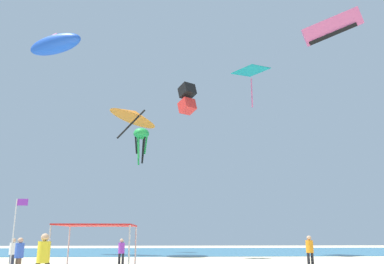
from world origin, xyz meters
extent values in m
cube|color=teal|center=(0.00, 29.49, 0.01)|extent=(110.00, 23.88, 0.03)
cylinder|color=#B2B2B7|center=(-5.74, -2.01, 1.11)|extent=(0.07, 0.07, 2.23)
cylinder|color=#B2B2B7|center=(-2.59, -2.01, 1.11)|extent=(0.07, 0.07, 2.23)
cylinder|color=#B2B2B7|center=(-5.74, 1.17, 1.11)|extent=(0.07, 0.07, 2.23)
cylinder|color=#B2B2B7|center=(-2.59, 1.17, 1.11)|extent=(0.07, 0.07, 2.23)
cube|color=red|center=(-4.16, -0.42, 2.26)|extent=(3.22, 3.24, 0.06)
cylinder|color=black|center=(-4.03, 7.05, 0.37)|extent=(0.14, 0.14, 0.74)
cylinder|color=black|center=(-3.79, 6.88, 0.37)|extent=(0.14, 0.14, 0.74)
cylinder|color=purple|center=(-3.91, 6.96, 1.06)|extent=(0.39, 0.39, 0.64)
sphere|color=tan|center=(-3.91, 6.96, 1.50)|extent=(0.24, 0.24, 0.24)
cylinder|color=yellow|center=(-5.53, -3.31, 1.24)|extent=(0.45, 0.45, 0.75)
sphere|color=tan|center=(-5.53, -3.31, 1.76)|extent=(0.28, 0.28, 0.28)
cylinder|color=blue|center=(-8.07, 1.44, 1.12)|extent=(0.41, 0.41, 0.68)
sphere|color=tan|center=(-8.07, 1.44, 1.59)|extent=(0.26, 0.26, 0.26)
cylinder|color=black|center=(7.13, 5.25, 0.41)|extent=(0.16, 0.16, 0.82)
cylinder|color=black|center=(7.41, 5.41, 0.41)|extent=(0.16, 0.16, 0.82)
cylinder|color=orange|center=(7.27, 5.33, 1.18)|extent=(0.43, 0.43, 0.72)
sphere|color=tan|center=(7.27, 5.33, 1.68)|extent=(0.27, 0.27, 0.27)
cylinder|color=#33384C|center=(-9.92, 5.80, 0.38)|extent=(0.15, 0.15, 0.76)
cylinder|color=#33384C|center=(-9.95, 5.50, 0.38)|extent=(0.15, 0.15, 0.76)
cylinder|color=white|center=(-9.94, 5.65, 1.08)|extent=(0.39, 0.39, 0.66)
sphere|color=tan|center=(-9.94, 5.65, 1.54)|extent=(0.25, 0.25, 0.25)
cylinder|color=silver|center=(-9.02, 3.00, 1.84)|extent=(0.06, 0.06, 3.69)
cube|color=purple|center=(-8.72, 3.00, 3.51)|extent=(0.55, 0.02, 0.35)
cone|color=orange|center=(-4.61, 18.90, 13.25)|extent=(4.77, 4.75, 2.29)
cylinder|color=black|center=(-4.65, 16.89, 11.75)|extent=(2.57, 0.21, 2.85)
ellipsoid|color=green|center=(-4.40, 26.30, 13.23)|extent=(2.00, 2.00, 1.30)
cylinder|color=green|center=(-3.85, 26.36, 11.83)|extent=(0.40, 0.22, 2.01)
cylinder|color=black|center=(-4.18, 26.80, 11.53)|extent=(0.30, 0.44, 2.61)
cylinder|color=green|center=(-4.73, 26.73, 11.23)|extent=(0.39, 0.45, 3.20)
cylinder|color=black|center=(-4.94, 26.23, 11.83)|extent=(0.40, 0.22, 2.01)
cylinder|color=green|center=(-4.61, 25.79, 11.53)|extent=(0.30, 0.44, 2.61)
cylinder|color=black|center=(-4.07, 25.86, 11.23)|extent=(0.39, 0.45, 3.20)
cube|color=pink|center=(13.94, 14.02, 20.67)|extent=(5.69, 1.99, 3.48)
cube|color=black|center=(13.94, 14.02, 19.91)|extent=(4.31, 1.26, 1.93)
cube|color=teal|center=(7.29, 19.55, 18.46)|extent=(4.14, 4.15, 0.50)
cylinder|color=pink|center=(7.29, 19.55, 16.01)|extent=(0.20, 0.20, 3.15)
ellipsoid|color=blue|center=(-13.56, 21.14, 21.69)|extent=(7.21, 5.45, 2.43)
cone|color=pink|center=(-13.56, 21.14, 22.76)|extent=(1.43, 1.49, 0.94)
cube|color=black|center=(0.45, 15.46, 14.54)|extent=(1.78, 1.85, 1.35)
cube|color=red|center=(0.45, 15.46, 13.10)|extent=(1.78, 1.85, 1.35)
camera|label=1|loc=(-1.00, -18.60, 1.83)|focal=37.21mm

